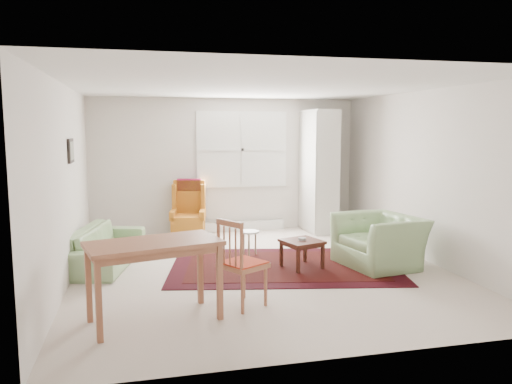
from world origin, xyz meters
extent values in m
cube|color=beige|center=(0.00, 0.00, 0.00)|extent=(5.00, 5.50, 0.01)
cube|color=white|center=(0.00, 0.00, 2.50)|extent=(5.00, 5.50, 0.01)
cube|color=silver|center=(0.00, 2.75, 1.25)|extent=(5.00, 0.04, 2.50)
cube|color=silver|center=(0.00, -2.75, 1.25)|extent=(5.00, 0.04, 2.50)
cube|color=silver|center=(-2.50, 0.00, 1.25)|extent=(0.04, 5.50, 2.50)
cube|color=silver|center=(2.50, 0.00, 1.25)|extent=(0.04, 5.50, 2.50)
cube|color=white|center=(0.30, 2.73, 1.55)|extent=(1.72, 0.06, 1.42)
cube|color=white|center=(0.30, 2.73, 1.55)|extent=(1.60, 0.02, 1.30)
cube|color=silver|center=(0.30, 2.67, 0.09)|extent=(1.60, 0.12, 0.18)
cube|color=black|center=(-2.48, 0.50, 1.65)|extent=(0.03, 0.42, 0.32)
cube|color=#9D9848|center=(-2.46, 0.50, 1.65)|extent=(0.01, 0.34, 0.24)
imported|color=#84A76F|center=(-2.10, 0.78, 0.37)|extent=(1.13, 1.97, 0.75)
imported|color=#84A76F|center=(1.69, -0.18, 0.43)|extent=(1.16, 1.27, 0.86)
camera|label=1|loc=(-1.61, -6.51, 1.95)|focal=35.00mm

